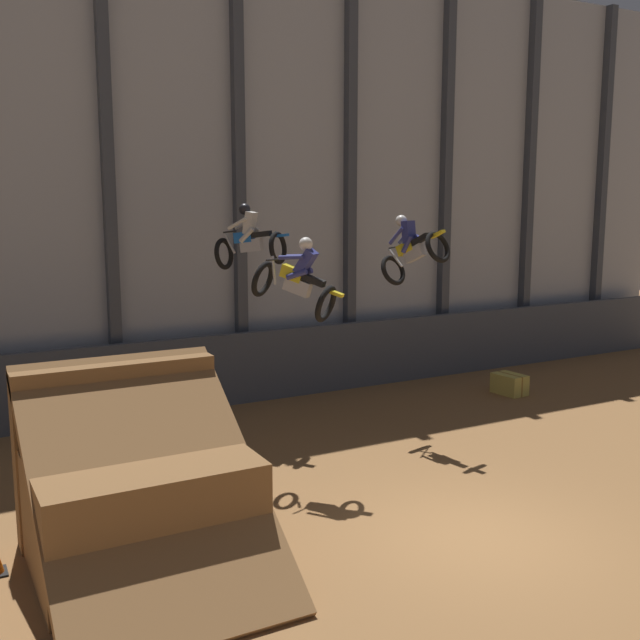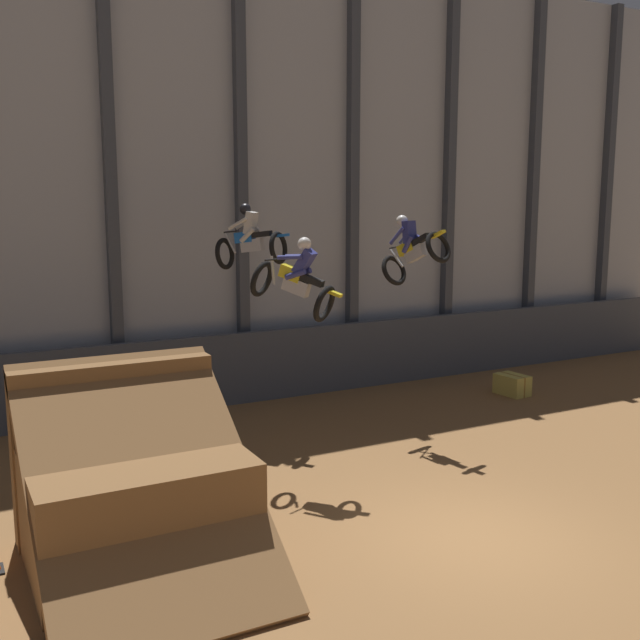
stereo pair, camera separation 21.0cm
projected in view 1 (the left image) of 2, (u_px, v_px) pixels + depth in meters
The scene contains 8 objects.
ground_plane at pixel (477, 537), 12.01m from camera, with size 60.00×60.00×0.00m, color olive.
arena_back_wall at pixel (237, 179), 19.67m from camera, with size 32.00×0.40×11.73m.
lower_barrier at pixel (250, 367), 19.85m from camera, with size 31.36×0.20×1.89m.
dirt_ramp at pixel (136, 491), 11.25m from camera, with size 3.15×4.16×2.97m.
rider_bike_left_air at pixel (298, 280), 14.19m from camera, with size 1.58×1.76×1.64m.
rider_bike_center_air at pixel (250, 241), 16.81m from camera, with size 1.55×1.70×1.53m.
rider_bike_right_air at pixel (412, 249), 16.74m from camera, with size 1.14×1.81×1.67m.
hay_bale_trackside at pixel (509, 384), 20.74m from camera, with size 0.68×0.95×0.57m.
Camera 1 is at (-7.60, -8.73, 5.38)m, focal length 42.00 mm.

